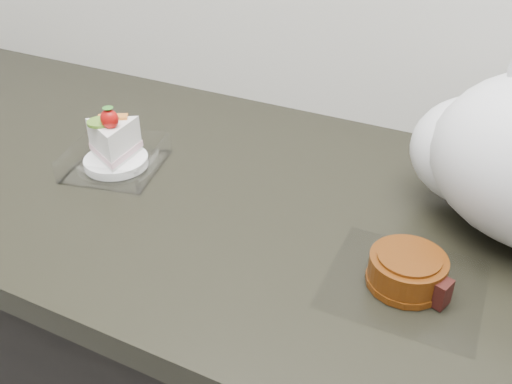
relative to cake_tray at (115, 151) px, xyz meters
The scene contains 2 objects.
cake_tray is the anchor object (origin of this frame).
mooncake_wrap 0.49m from the cake_tray, ahead, with size 0.19×0.18×0.04m.
Camera 1 is at (0.20, 1.05, 1.37)m, focal length 40.00 mm.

